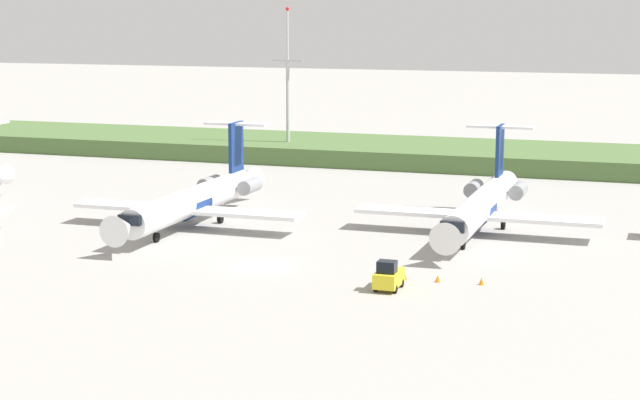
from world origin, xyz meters
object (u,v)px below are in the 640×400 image
at_px(baggage_tug, 388,276).
at_px(antenna_mast, 288,96).
at_px(safety_cone_mid_marker, 438,279).
at_px(regional_jet_second, 194,200).
at_px(safety_cone_rear_marker, 481,281).
at_px(safety_cone_front_marker, 404,276).
at_px(regional_jet_third, 480,205).

bearing_deg(baggage_tug, antenna_mast, 116.27).
bearing_deg(safety_cone_mid_marker, regional_jet_second, 152.56).
bearing_deg(antenna_mast, safety_cone_rear_marker, -57.91).
xyz_separation_m(regional_jet_second, safety_cone_front_marker, (24.41, -14.02, -2.26)).
height_order(regional_jet_second, safety_cone_mid_marker, regional_jet_second).
height_order(antenna_mast, safety_cone_mid_marker, antenna_mast).
bearing_deg(safety_cone_rear_marker, baggage_tug, -150.26).
relative_size(antenna_mast, safety_cone_rear_marker, 37.95).
bearing_deg(safety_cone_front_marker, safety_cone_rear_marker, 2.13).
height_order(regional_jet_second, baggage_tug, regional_jet_second).
distance_m(antenna_mast, safety_cone_front_marker, 69.46).
distance_m(antenna_mast, baggage_tug, 72.21).
bearing_deg(antenna_mast, regional_jet_second, -80.64).
xyz_separation_m(safety_cone_mid_marker, safety_cone_rear_marker, (3.32, 0.24, 0.00)).
distance_m(baggage_tug, safety_cone_front_marker, 3.49).
relative_size(regional_jet_third, safety_cone_front_marker, 56.36).
height_order(regional_jet_third, safety_cone_mid_marker, regional_jet_third).
relative_size(baggage_tug, safety_cone_front_marker, 5.82).
bearing_deg(regional_jet_second, safety_cone_rear_marker, -24.44).
distance_m(regional_jet_second, baggage_tug, 29.72).
relative_size(regional_jet_third, safety_cone_mid_marker, 56.36).
bearing_deg(regional_jet_third, safety_cone_mid_marker, -88.84).
relative_size(regional_jet_second, antenna_mast, 1.49).
xyz_separation_m(regional_jet_third, baggage_tug, (-2.60, -23.33, -1.53)).
height_order(baggage_tug, safety_cone_mid_marker, baggage_tug).
bearing_deg(baggage_tug, regional_jet_third, 83.63).
bearing_deg(safety_cone_mid_marker, safety_cone_front_marker, 179.54).
relative_size(antenna_mast, safety_cone_front_marker, 37.95).
height_order(regional_jet_second, safety_cone_front_marker, regional_jet_second).
relative_size(regional_jet_second, safety_cone_rear_marker, 56.36).
distance_m(regional_jet_third, safety_cone_front_marker, 20.18).
xyz_separation_m(regional_jet_second, safety_cone_rear_marker, (30.37, -13.80, -2.26)).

